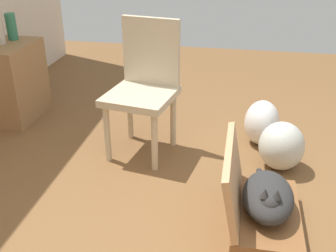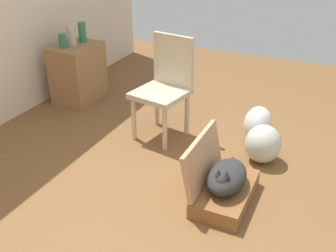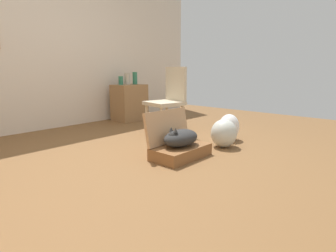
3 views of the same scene
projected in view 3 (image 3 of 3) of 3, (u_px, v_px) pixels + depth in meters
The scene contains 12 objects.
ground_plane at pixel (148, 158), 2.94m from camera, with size 7.68×7.68×0.00m, color brown.
wall_back at pixel (41, 43), 4.16m from camera, with size 6.40×0.15×2.60m.
suitcase_base at pixel (181, 152), 2.93m from camera, with size 0.63×0.36×0.13m, color brown.
suitcase_lid at pixel (167, 127), 3.01m from camera, with size 0.63×0.36×0.04m, color tan.
cat at pixel (181, 138), 2.90m from camera, with size 0.52×0.27×0.22m.
plastic_bag_white at pixel (224, 133), 3.32m from camera, with size 0.31×0.31×0.34m, color silver.
plastic_bag_clear at pixel (229, 127), 3.65m from camera, with size 0.29×0.26×0.34m, color white.
side_table at pixel (129, 103), 5.06m from camera, with size 0.56×0.41×0.64m, color olive.
vase_tall at pixel (121, 81), 4.91m from camera, with size 0.08×0.08×0.15m, color #2D7051.
vase_short at pixel (135, 78), 5.07m from camera, with size 0.08×0.08×0.22m, color #2D7051.
vase_round at pixel (127, 79), 5.00m from camera, with size 0.10×0.10×0.21m, color #B7AD99.
chair at pixel (169, 98), 3.96m from camera, with size 0.53×0.52×0.95m.
Camera 3 is at (-1.96, -2.04, 0.91)m, focal length 29.94 mm.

